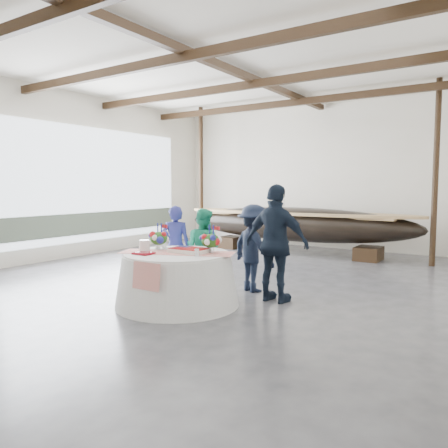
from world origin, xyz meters
The scene contains 13 objects.
floor centered at (0.00, 0.00, 0.00)m, with size 10.00×12.00×0.01m, color #3D3D42.
wall_back centered at (0.00, 6.00, 2.25)m, with size 10.00×0.02×4.50m, color silver.
wall_left centered at (-5.00, 0.00, 2.25)m, with size 0.02×12.00×4.50m, color silver.
ceiling centered at (0.00, 0.00, 4.50)m, with size 10.00×12.00×0.01m, color white.
pavilion_structure centered at (0.00, 0.75, 4.00)m, with size 9.80×11.76×4.50m.
open_bay centered at (-4.95, 1.00, 1.83)m, with size 0.03×7.00×3.20m.
longboat_display centered at (-0.18, 4.31, 0.86)m, with size 7.15×1.43×1.34m.
banquet_table centered at (0.51, -1.83, 0.43)m, with size 2.02×2.02×0.87m.
tabletop_items centered at (0.48, -1.70, 1.01)m, with size 1.94×1.22×0.40m.
guest_woman_blue centered at (-0.38, -0.79, 0.79)m, with size 0.58×0.38×1.58m, color navy.
guest_woman_teal centered at (0.12, -0.57, 0.76)m, with size 0.74×0.58×1.52m, color #1FA47A.
guest_man_left centered at (1.10, -0.32, 0.81)m, with size 1.04×0.60×1.62m, color black.
guest_man_right centered at (1.79, -0.76, 0.99)m, with size 1.16×0.49×1.99m, color black.
Camera 1 is at (5.03, -7.31, 1.96)m, focal length 35.00 mm.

